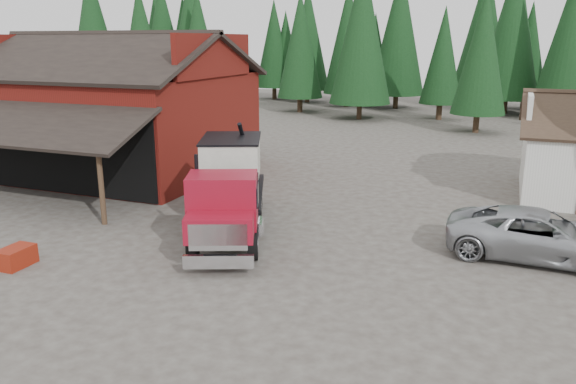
% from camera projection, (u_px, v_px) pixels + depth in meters
% --- Properties ---
extents(ground, '(120.00, 120.00, 0.00)m').
position_uv_depth(ground, '(208.00, 265.00, 17.28)').
color(ground, '#403932').
rests_on(ground, ground).
extents(red_barn, '(12.80, 13.63, 7.18)m').
position_uv_depth(red_barn, '(115.00, 119.00, 29.35)').
color(red_barn, '#5E130F').
rests_on(red_barn, ground).
extents(conifer_backdrop, '(76.00, 16.00, 16.00)m').
position_uv_depth(conifer_backdrop, '(419.00, 111.00, 55.01)').
color(conifer_backdrop, black).
rests_on(conifer_backdrop, ground).
extents(near_pine_a, '(4.40, 4.40, 11.40)m').
position_uv_depth(near_pine_a, '(141.00, 44.00, 48.52)').
color(near_pine_a, '#382619').
rests_on(near_pine_a, ground).
extents(near_pine_b, '(3.96, 3.96, 10.40)m').
position_uv_depth(near_pine_b, '(482.00, 52.00, 40.57)').
color(near_pine_b, '#382619').
rests_on(near_pine_b, ground).
extents(near_pine_d, '(5.28, 5.28, 13.40)m').
position_uv_depth(near_pine_d, '(362.00, 32.00, 47.30)').
color(near_pine_d, '#382619').
rests_on(near_pine_d, ground).
extents(feed_truck, '(5.16, 8.41, 3.70)m').
position_uv_depth(feed_truck, '(229.00, 185.00, 19.91)').
color(feed_truck, black).
rests_on(feed_truck, ground).
extents(silver_car, '(5.68, 2.76, 1.55)m').
position_uv_depth(silver_car, '(539.00, 235.00, 17.64)').
color(silver_car, '#A7AAAF').
rests_on(silver_car, ground).
extents(equip_box, '(0.72, 1.11, 0.60)m').
position_uv_depth(equip_box, '(16.00, 257.00, 17.13)').
color(equip_box, maroon).
rests_on(equip_box, ground).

